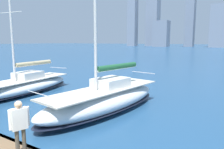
# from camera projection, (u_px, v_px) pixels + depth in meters

# --- Properties ---
(sailboat_forest) EXTENTS (3.82, 9.40, 12.42)m
(sailboat_forest) POSITION_uv_depth(u_px,v_px,m) (105.00, 98.00, 12.63)
(sailboat_forest) COLOR silver
(sailboat_forest) RESTS_ON ground
(sailboat_tan) EXTENTS (3.38, 9.39, 9.39)m
(sailboat_tan) POSITION_uv_depth(u_px,v_px,m) (23.00, 86.00, 16.97)
(sailboat_tan) COLOR silver
(sailboat_tan) RESTS_ON ground
(person_white_shirt) EXTENTS (0.31, 0.60, 1.69)m
(person_white_shirt) POSITION_uv_depth(u_px,v_px,m) (19.00, 122.00, 6.60)
(person_white_shirt) COLOR #4C473D
(person_white_shirt) RESTS_ON dock_pier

